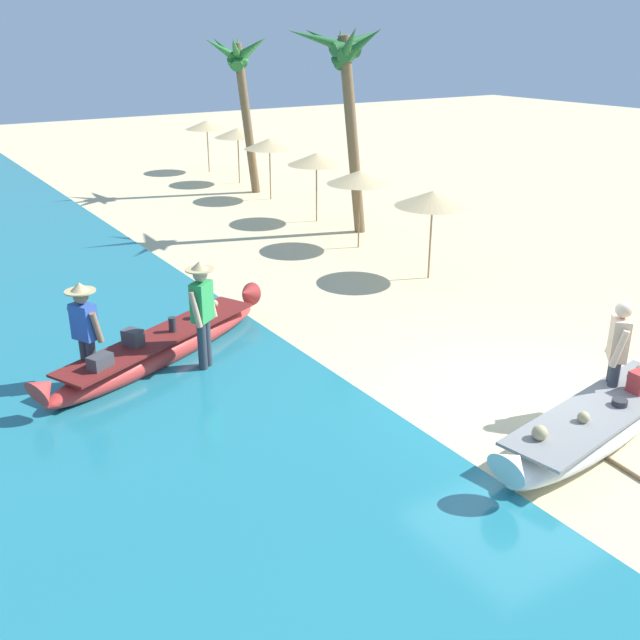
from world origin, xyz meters
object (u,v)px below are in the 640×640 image
object	(u,v)px
boat_white_foreground	(600,422)
person_vendor_assistant	(85,329)
person_tourist_customer	(617,353)
palm_tree_tall_inland	(239,68)
boat_red_midground	(162,348)
palm_tree_leaning_seaward	(345,66)
person_vendor_hatted	(202,310)

from	to	relation	value
boat_white_foreground	person_vendor_assistant	world-z (taller)	person_vendor_assistant
person_tourist_customer	palm_tree_tall_inland	bearing A→B (deg)	80.64
boat_white_foreground	person_tourist_customer	world-z (taller)	person_tourist_customer
boat_white_foreground	person_vendor_assistant	size ratio (longest dim) A/B	2.63
boat_red_midground	palm_tree_leaning_seaward	bearing A→B (deg)	35.76
boat_white_foreground	person_vendor_hatted	world-z (taller)	person_vendor_hatted
person_vendor_hatted	palm_tree_leaning_seaward	xyz separation A→B (m)	(6.56, 5.74, 3.16)
person_vendor_hatted	palm_tree_tall_inland	size ratio (longest dim) A/B	0.37
person_vendor_hatted	person_vendor_assistant	world-z (taller)	person_vendor_hatted
boat_red_midground	palm_tree_tall_inland	xyz separation A→B (m)	(7.23, 11.15, 3.67)
boat_red_midground	person_vendor_assistant	xyz separation A→B (m)	(-1.23, -0.28, 0.70)
person_vendor_assistant	boat_red_midground	bearing A→B (deg)	12.95
palm_tree_tall_inland	boat_red_midground	bearing A→B (deg)	-122.95
boat_white_foreground	palm_tree_leaning_seaward	xyz separation A→B (m)	(3.13, 10.42, 3.93)
person_vendor_hatted	boat_white_foreground	bearing A→B (deg)	-53.78
boat_red_midground	person_vendor_hatted	world-z (taller)	person_vendor_hatted
palm_tree_tall_inland	person_tourist_customer	bearing A→B (deg)	-99.36
person_tourist_customer	palm_tree_tall_inland	xyz separation A→B (m)	(2.66, 16.16, 2.99)
palm_tree_leaning_seaward	person_vendor_assistant	bearing A→B (deg)	-147.10
person_vendor_hatted	person_tourist_customer	bearing A→B (deg)	-46.29
boat_white_foreground	palm_tree_leaning_seaward	distance (m)	11.57
person_vendor_hatted	person_tourist_customer	size ratio (longest dim) A/B	1.08
boat_white_foreground	person_tourist_customer	bearing A→B (deg)	28.47
person_vendor_hatted	person_vendor_assistant	bearing A→B (deg)	166.14
boat_white_foreground	boat_red_midground	size ratio (longest dim) A/B	0.96
person_vendor_hatted	palm_tree_leaning_seaward	distance (m)	9.27
palm_tree_tall_inland	palm_tree_leaning_seaward	distance (m)	6.12
person_vendor_assistant	person_tourist_customer	bearing A→B (deg)	-39.19
person_tourist_customer	boat_red_midground	bearing A→B (deg)	132.35
person_vendor_hatted	person_vendor_assistant	xyz separation A→B (m)	(-1.67, 0.41, -0.08)
palm_tree_tall_inland	palm_tree_leaning_seaward	xyz separation A→B (m)	(-0.22, -6.11, 0.27)
boat_red_midground	person_vendor_assistant	size ratio (longest dim) A/B	2.74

